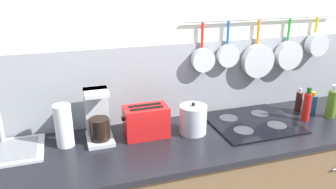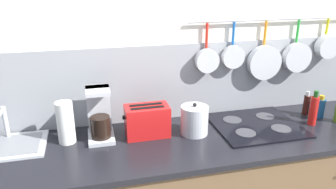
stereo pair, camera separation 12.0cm
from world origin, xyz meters
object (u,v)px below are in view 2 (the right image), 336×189
Objects in this scene: toaster at (147,121)px; kettle at (194,120)px; bottle_dish_soap at (306,104)px; paper_towel_roll at (66,123)px; bottle_vinegar at (320,108)px; coffee_maker at (100,116)px; bottle_hot_sauce at (314,110)px.

toaster is 0.30m from kettle.
kettle is at bearing -174.21° from bottle_dish_soap.
paper_towel_roll is 0.49m from toaster.
toaster is 1.77× the size of bottle_vinegar.
toaster is 1.63× the size of bottle_dish_soap.
paper_towel_roll reaches higher than bottle_vinegar.
coffee_maker reaches higher than toaster.
toaster is 1.20× the size of bottle_hot_sauce.
paper_towel_roll is 0.90× the size of toaster.
coffee_maker reaches higher than bottle_hot_sauce.
bottle_vinegar is (0.07, -0.06, -0.01)m from bottle_dish_soap.
paper_towel_roll reaches higher than bottle_dish_soap.
bottle_hot_sauce reaches higher than bottle_vinegar.
bottle_vinegar is (1.51, -0.08, -0.06)m from coffee_maker.
bottle_vinegar is (1.71, -0.05, -0.06)m from paper_towel_roll.
bottle_hot_sauce is at bearing -111.09° from bottle_dish_soap.
paper_towel_roll is 0.20m from coffee_maker.
coffee_maker is (0.20, 0.03, 0.01)m from paper_towel_roll.
kettle is at bearing 174.99° from bottle_hot_sauce.
paper_towel_roll reaches higher than bottle_hot_sauce.
paper_towel_roll is 0.78m from kettle.
kettle reaches higher than bottle_vinegar.
paper_towel_roll is 1.58× the size of bottle_vinegar.
coffee_maker is at bearing 169.79° from kettle.
bottle_vinegar is at bearing 1.60° from kettle.
toaster is at bearing 173.98° from bottle_hot_sauce.
kettle is at bearing -10.21° from coffee_maker.
bottle_vinegar is at bearing -0.89° from toaster.
paper_towel_roll is 1.07× the size of bottle_hot_sauce.
toaster is at bearing -177.88° from bottle_dish_soap.
coffee_maker is at bearing 8.11° from paper_towel_roll.
bottle_vinegar is (0.94, 0.03, -0.02)m from kettle.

